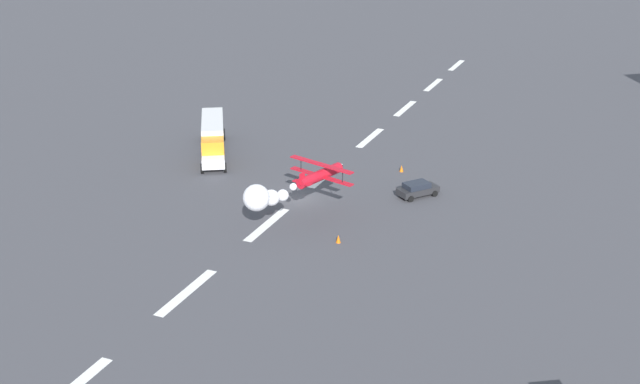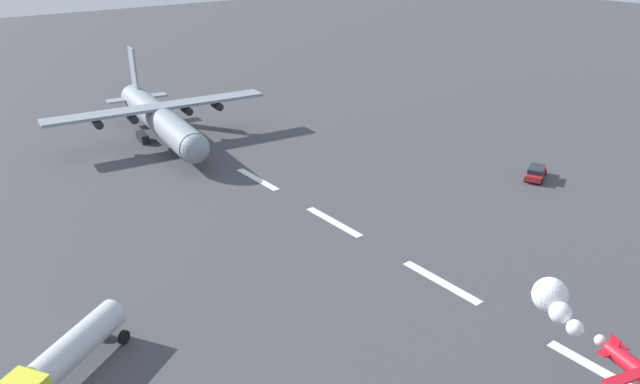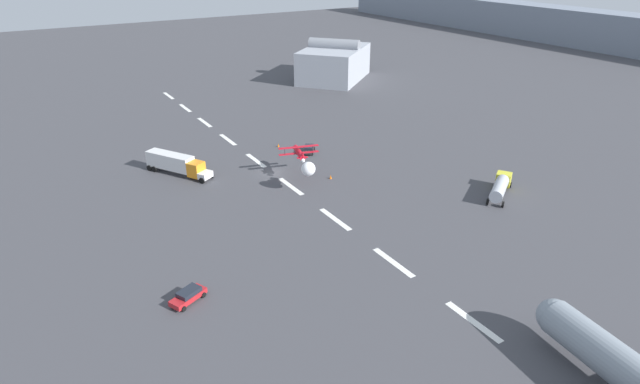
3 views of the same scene
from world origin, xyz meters
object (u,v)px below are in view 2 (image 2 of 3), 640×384
at_px(stunt_biplane_red, 580,321).
at_px(fuel_tanker_truck, 65,357).
at_px(cargo_transport_plane, 162,120).
at_px(followme_car_yellow, 536,172).

distance_m(stunt_biplane_red, fuel_tanker_truck, 32.92).
bearing_deg(cargo_transport_plane, stunt_biplane_red, -179.22).
xyz_separation_m(fuel_tanker_truck, followme_car_yellow, (0.36, -53.82, -0.94)).
bearing_deg(fuel_tanker_truck, stunt_biplane_red, -128.16).
bearing_deg(fuel_tanker_truck, cargo_transport_plane, -32.20).
distance_m(cargo_transport_plane, stunt_biplane_red, 59.97).
bearing_deg(followme_car_yellow, fuel_tanker_truck, 90.38).
height_order(stunt_biplane_red, fuel_tanker_truck, stunt_biplane_red).
bearing_deg(stunt_biplane_red, fuel_tanker_truck, 51.84).
height_order(stunt_biplane_red, followme_car_yellow, stunt_biplane_red).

